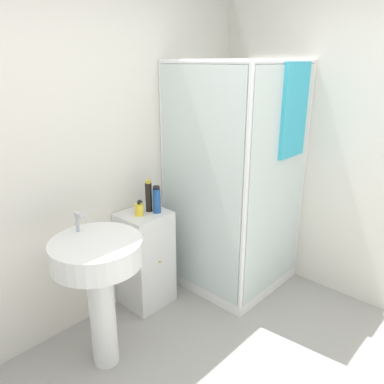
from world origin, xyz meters
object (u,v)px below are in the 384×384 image
(soap_dispenser, at_px, (139,209))
(shampoo_bottle_blue, at_px, (157,200))
(sink, at_px, (98,272))
(shampoo_bottle_tall_black, at_px, (149,196))

(soap_dispenser, relative_size, shampoo_bottle_blue, 0.58)
(sink, bearing_deg, shampoo_bottle_blue, 19.11)
(sink, distance_m, shampoo_bottle_blue, 0.78)
(sink, relative_size, shampoo_bottle_tall_black, 4.06)
(soap_dispenser, height_order, shampoo_bottle_tall_black, shampoo_bottle_tall_black)
(soap_dispenser, relative_size, shampoo_bottle_tall_black, 0.49)
(soap_dispenser, distance_m, shampoo_bottle_blue, 0.15)
(soap_dispenser, bearing_deg, shampoo_bottle_blue, -23.07)
(shampoo_bottle_tall_black, bearing_deg, soap_dispenser, -174.03)
(shampoo_bottle_tall_black, xyz_separation_m, shampoo_bottle_blue, (0.02, -0.07, -0.02))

